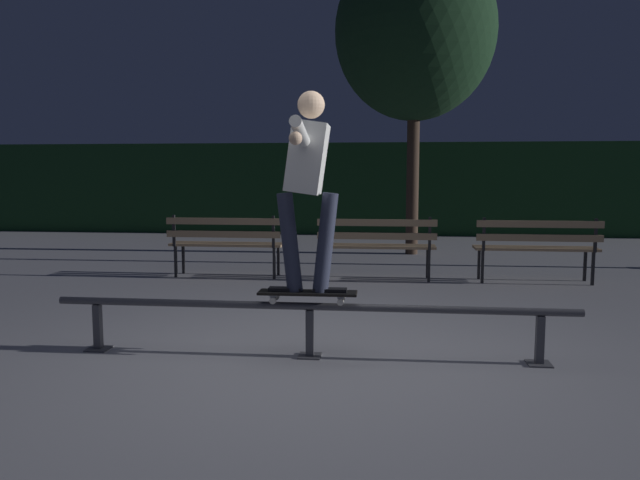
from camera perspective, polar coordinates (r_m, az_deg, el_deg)
name	(u,v)px	position (r m, az deg, el deg)	size (l,w,h in m)	color
ground_plane	(309,358)	(4.89, -1.01, -11.02)	(90.00, 90.00, 0.00)	gray
hedge_backdrop	(363,189)	(14.88, 4.11, 4.86)	(24.00, 1.20, 2.17)	#193D1E
grind_rail	(310,315)	(4.83, -0.98, -7.05)	(4.17, 0.18, 0.44)	#47474C
skateboard	(308,293)	(4.80, -1.17, -5.05)	(0.78, 0.21, 0.09)	black
skateboarder	(308,174)	(4.70, -1.16, 6.20)	(0.62, 1.41, 1.56)	black
park_bench_leftmost	(226,239)	(8.58, -8.89, 0.06)	(1.60, 0.41, 0.88)	black
park_bench_left_center	(377,241)	(8.27, 5.36, -0.11)	(1.60, 0.41, 0.88)	black
park_bench_right_center	(537,243)	(8.50, 19.73, -0.29)	(1.60, 0.41, 0.88)	black
tree_behind_benches	(415,32)	(11.30, 8.94, 18.78)	(2.81, 2.81, 5.47)	#3D2D23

